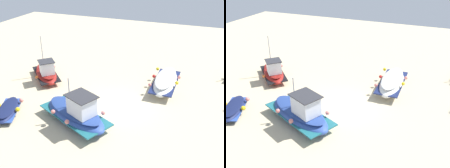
% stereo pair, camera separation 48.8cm
% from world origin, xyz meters
% --- Properties ---
extents(ground_plane, '(52.73, 52.73, 0.00)m').
position_xyz_m(ground_plane, '(0.00, 0.00, 0.00)').
color(ground_plane, beige).
extents(fishing_boat_0, '(2.28, 5.18, 1.16)m').
position_xyz_m(fishing_boat_0, '(-2.71, -4.15, 0.58)').
color(fishing_boat_0, white).
rests_on(fishing_boat_0, ground_plane).
extents(fishing_boat_1, '(2.53, 3.53, 0.75)m').
position_xyz_m(fishing_boat_1, '(6.75, 3.79, 0.34)').
color(fishing_boat_1, navy).
rests_on(fishing_boat_1, ground_plane).
extents(fishing_boat_3, '(5.86, 4.18, 3.11)m').
position_xyz_m(fishing_boat_3, '(1.82, 3.01, 0.74)').
color(fishing_boat_3, '#2D4C9E').
rests_on(fishing_boat_3, ground_plane).
extents(fishing_boat_4, '(4.30, 4.25, 3.78)m').
position_xyz_m(fishing_boat_4, '(7.50, -2.04, 0.62)').
color(fishing_boat_4, maroon).
rests_on(fishing_boat_4, ground_plane).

